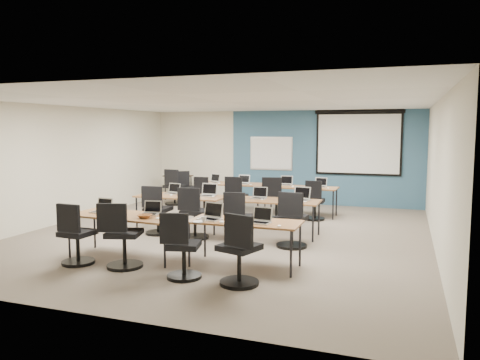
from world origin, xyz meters
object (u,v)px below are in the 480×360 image
at_px(whiteboard, 271,153).
at_px(spare_chair_b, 174,190).
at_px(task_chair_4, 157,214).
at_px(laptop_11, 321,184).
at_px(task_chair_10, 275,202).
at_px(utility_table, 178,179).
at_px(laptop_2, 211,215).
at_px(training_table_front_right, 245,224).
at_px(laptop_0, 102,209).
at_px(training_table_back_left, 231,185).
at_px(training_table_back_right, 304,189).
at_px(training_table_mid_left, 181,197).
at_px(laptop_4, 173,191).
at_px(laptop_10, 286,183).
at_px(laptop_5, 208,193).
at_px(laptop_9, 243,182).
at_px(projector_screen, 358,139).
at_px(task_chair_5, 194,217).
at_px(task_chair_9, 236,200).
at_px(laptop_6, 259,196).
at_px(task_chair_3, 239,256).
at_px(task_chair_8, 203,198).
at_px(task_chair_7, 291,224).
at_px(training_table_front_left, 126,217).
at_px(task_chair_2, 181,251).
at_px(task_chair_1, 122,241).
at_px(task_chair_6, 238,222).
at_px(laptop_7, 301,197).
at_px(laptop_1, 151,211).
at_px(training_table_mid_right, 274,202).
at_px(task_chair_0, 75,239).
at_px(spare_chair_a, 187,190).

bearing_deg(whiteboard, spare_chair_b, -150.28).
distance_m(task_chair_4, laptop_11, 4.30).
relative_size(task_chair_10, utility_table, 1.25).
bearing_deg(task_chair_10, laptop_2, -103.39).
bearing_deg(training_table_front_right, laptop_0, -178.74).
distance_m(training_table_back_left, training_table_back_right, 2.01).
xyz_separation_m(training_table_mid_left, laptop_4, (-0.31, 0.20, 0.10)).
relative_size(laptop_0, laptop_10, 1.00).
distance_m(laptop_5, laptop_10, 2.70).
bearing_deg(laptop_9, training_table_mid_left, -102.33).
bearing_deg(projector_screen, spare_chair_b, -164.32).
relative_size(projector_screen, task_chair_5, 2.32).
bearing_deg(laptop_5, task_chair_9, 87.74).
bearing_deg(task_chair_5, task_chair_9, 84.67).
height_order(training_table_mid_left, training_table_back_left, same).
bearing_deg(laptop_6, task_chair_3, -76.26).
bearing_deg(task_chair_8, task_chair_7, -43.11).
bearing_deg(laptop_2, laptop_9, 116.60).
height_order(laptop_6, laptop_10, same).
bearing_deg(training_table_front_left, training_table_mid_left, 97.93).
xyz_separation_m(whiteboard, laptop_10, (0.87, -1.66, -0.66)).
distance_m(training_table_front_right, task_chair_2, 1.14).
distance_m(task_chair_1, laptop_6, 3.35).
bearing_deg(task_chair_6, laptop_9, 97.34).
bearing_deg(task_chair_8, task_chair_3, -61.85).
xyz_separation_m(training_table_back_right, task_chair_5, (-1.54, -3.18, -0.25)).
xyz_separation_m(training_table_mid_left, laptop_7, (2.59, 0.22, 0.11)).
distance_m(laptop_2, task_chair_4, 2.50).
relative_size(laptop_5, task_chair_6, 0.36).
height_order(laptop_1, task_chair_10, task_chair_10).
height_order(laptop_9, task_chair_10, task_chair_10).
distance_m(training_table_mid_left, task_chair_9, 1.83).
bearing_deg(task_chair_4, spare_chair_b, 109.42).
bearing_deg(task_chair_2, training_table_back_right, 69.91).
bearing_deg(training_table_mid_right, task_chair_10, 103.13).
height_order(laptop_4, laptop_7, laptop_7).
relative_size(training_table_front_left, task_chair_8, 2.02).
bearing_deg(laptop_2, training_table_front_right, 19.21).
relative_size(training_table_mid_left, task_chair_0, 1.94).
height_order(laptop_1, task_chair_1, task_chair_1).
bearing_deg(task_chair_6, laptop_1, -136.87).
xyz_separation_m(whiteboard, task_chair_8, (-1.12, -2.39, -1.06)).
xyz_separation_m(training_table_back_left, task_chair_6, (1.41, -3.35, -0.28)).
xyz_separation_m(laptop_1, laptop_4, (-0.85, 2.42, 0.00)).
bearing_deg(task_chair_2, task_chair_10, 75.08).
xyz_separation_m(task_chair_0, laptop_11, (2.94, 5.58, 0.37)).
relative_size(laptop_2, laptop_7, 0.98).
relative_size(laptop_5, spare_chair_a, 0.37).
height_order(whiteboard, laptop_0, whiteboard).
xyz_separation_m(training_table_front_left, training_table_back_left, (0.03, 4.92, -0.00)).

